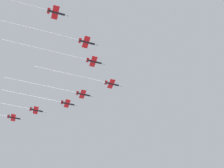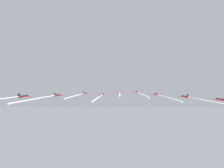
{
  "view_description": "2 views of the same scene",
  "coord_description": "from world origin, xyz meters",
  "px_view_note": "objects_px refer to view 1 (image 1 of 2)",
  "views": [
    {
      "loc": [
        4.91,
        -147.63,
        3.55
      ],
      "look_at": [
        19.87,
        -16.78,
        138.41
      ],
      "focal_mm": 47.41,
      "sensor_mm": 36.0,
      "label": 1
    },
    {
      "loc": [
        -121.58,
        -43.95,
        146.3
      ],
      "look_at": [
        21.01,
        -9.21,
        145.84
      ],
      "focal_mm": 25.44,
      "sensor_mm": 36.0,
      "label": 2
    }
  ],
  "objects_px": {
    "jet_starboard_inner": "(65,55)",
    "jet_starboard_outer": "(59,35)",
    "jet_port_outer": "(48,100)",
    "jet_port_inner": "(59,89)",
    "jet_center_rear": "(16,106)",
    "jet_port_trail": "(35,7)",
    "jet_lead": "(88,79)"
  },
  "relations": [
    {
      "from": "jet_starboard_inner",
      "to": "jet_starboard_outer",
      "type": "bearing_deg",
      "value": -23.91
    },
    {
      "from": "jet_starboard_outer",
      "to": "jet_port_outer",
      "type": "bearing_deg",
      "value": 177.14
    },
    {
      "from": "jet_port_inner",
      "to": "jet_starboard_inner",
      "type": "height_order",
      "value": "jet_starboard_inner"
    },
    {
      "from": "jet_port_inner",
      "to": "jet_starboard_inner",
      "type": "relative_size",
      "value": 0.94
    },
    {
      "from": "jet_center_rear",
      "to": "jet_port_outer",
      "type": "bearing_deg",
      "value": 55.81
    },
    {
      "from": "jet_port_outer",
      "to": "jet_starboard_outer",
      "type": "height_order",
      "value": "jet_port_outer"
    },
    {
      "from": "jet_port_outer",
      "to": "jet_port_inner",
      "type": "bearing_deg",
      "value": 19.93
    },
    {
      "from": "jet_port_trail",
      "to": "jet_starboard_outer",
      "type": "bearing_deg",
      "value": 132.85
    },
    {
      "from": "jet_center_rear",
      "to": "jet_starboard_outer",
      "type": "bearing_deg",
      "value": 14.27
    },
    {
      "from": "jet_lead",
      "to": "jet_port_outer",
      "type": "relative_size",
      "value": 1.1
    },
    {
      "from": "jet_center_rear",
      "to": "jet_lead",
      "type": "bearing_deg",
      "value": 45.18
    },
    {
      "from": "jet_starboard_inner",
      "to": "jet_port_outer",
      "type": "distance_m",
      "value": 40.93
    },
    {
      "from": "jet_starboard_outer",
      "to": "jet_lead",
      "type": "bearing_deg",
      "value": 138.86
    },
    {
      "from": "jet_lead",
      "to": "jet_starboard_outer",
      "type": "xyz_separation_m",
      "value": [
        -18.23,
        -31.17,
        -0.24
      ]
    },
    {
      "from": "jet_lead",
      "to": "jet_port_trail",
      "type": "bearing_deg",
      "value": -43.28
    },
    {
      "from": "jet_starboard_inner",
      "to": "jet_port_outer",
      "type": "relative_size",
      "value": 1.2
    },
    {
      "from": "jet_port_outer",
      "to": "jet_port_trail",
      "type": "xyz_separation_m",
      "value": [
        -4.3,
        -70.04,
        -0.55
      ]
    },
    {
      "from": "jet_starboard_outer",
      "to": "jet_port_inner",
      "type": "bearing_deg",
      "value": 169.39
    },
    {
      "from": "jet_starboard_inner",
      "to": "jet_center_rear",
      "type": "relative_size",
      "value": 1.18
    },
    {
      "from": "jet_port_outer",
      "to": "jet_center_rear",
      "type": "xyz_separation_m",
      "value": [
        -22.21,
        9.6,
        0.07
      ]
    },
    {
      "from": "jet_starboard_outer",
      "to": "jet_center_rear",
      "type": "xyz_separation_m",
      "value": [
        -29.76,
        63.53,
        0.55
      ]
    },
    {
      "from": "jet_starboard_inner",
      "to": "jet_port_inner",
      "type": "bearing_deg",
      "value": 176.6
    },
    {
      "from": "jet_port_inner",
      "to": "jet_starboard_inner",
      "type": "bearing_deg",
      "value": -3.4
    },
    {
      "from": "jet_starboard_outer",
      "to": "jet_port_trail",
      "type": "distance_m",
      "value": 19.99
    },
    {
      "from": "jet_starboard_inner",
      "to": "jet_port_outer",
      "type": "height_order",
      "value": "jet_starboard_inner"
    },
    {
      "from": "jet_lead",
      "to": "jet_port_inner",
      "type": "relative_size",
      "value": 0.97
    },
    {
      "from": "jet_starboard_inner",
      "to": "jet_port_trail",
      "type": "relative_size",
      "value": 1.34
    },
    {
      "from": "jet_lead",
      "to": "jet_center_rear",
      "type": "bearing_deg",
      "value": -134.82
    },
    {
      "from": "jet_port_inner",
      "to": "jet_port_outer",
      "type": "height_order",
      "value": "jet_port_outer"
    },
    {
      "from": "jet_lead",
      "to": "jet_center_rear",
      "type": "height_order",
      "value": "jet_center_rear"
    },
    {
      "from": "jet_port_outer",
      "to": "jet_port_trail",
      "type": "distance_m",
      "value": 70.17
    },
    {
      "from": "jet_starboard_inner",
      "to": "jet_port_trail",
      "type": "bearing_deg",
      "value": -37.26
    }
  ]
}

